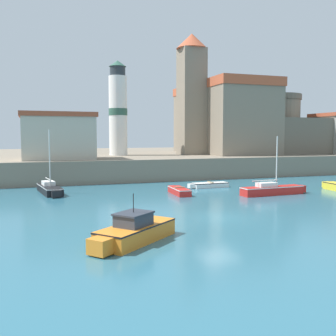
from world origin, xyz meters
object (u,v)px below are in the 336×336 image
sailboat_black_3 (50,189)px  sailboat_red_5 (273,189)px  dinghy_white_2 (209,185)px  harbor_shed_near_wharf (58,136)px  lighthouse (118,110)px  motorboat_orange_0 (134,231)px  church (220,116)px  fortress (278,133)px  dinghy_red_4 (179,191)px

sailboat_black_3 → sailboat_red_5: (17.96, -7.03, 0.02)m
dinghy_white_2 → harbor_shed_near_wharf: size_ratio=0.52×
dinghy_white_2 → lighthouse: bearing=108.4°
motorboat_orange_0 → dinghy_white_2: size_ratio=1.18×
sailboat_black_3 → church: size_ratio=0.32×
sailboat_red_5 → lighthouse: lighthouse is taller
lighthouse → harbor_shed_near_wharf: bearing=-141.6°
motorboat_orange_0 → sailboat_red_5: size_ratio=0.77×
church → lighthouse: 15.44m
sailboat_red_5 → harbor_shed_near_wharf: 23.53m
harbor_shed_near_wharf → lighthouse: bearing=38.4°
fortress → harbor_shed_near_wharf: bearing=-169.9°
sailboat_red_5 → motorboat_orange_0: bearing=-144.3°
dinghy_red_4 → sailboat_red_5: bearing=-21.4°
sailboat_black_3 → lighthouse: lighthouse is taller
sailboat_red_5 → harbor_shed_near_wharf: size_ratio=0.80×
sailboat_black_3 → lighthouse: bearing=58.6°
fortress → lighthouse: bearing=178.4°
dinghy_white_2 → harbor_shed_near_wharf: 17.45m
fortress → lighthouse: lighthouse is taller
church → lighthouse: bearing=-175.2°
dinghy_white_2 → sailboat_red_5: 6.78m
sailboat_red_5 → church: bearing=74.0°
dinghy_white_2 → church: size_ratio=0.23×
church → fortress: 9.16m
motorboat_orange_0 → harbor_shed_near_wharf: bearing=93.7°
sailboat_red_5 → fortress: bearing=54.7°
lighthouse → sailboat_black_3: bearing=-121.4°
harbor_shed_near_wharf → sailboat_red_5: bearing=-44.1°
dinghy_red_4 → dinghy_white_2: bearing=35.6°
harbor_shed_near_wharf → fortress: bearing=10.1°
motorboat_orange_0 → dinghy_white_2: motorboat_orange_0 is taller
motorboat_orange_0 → fortress: (30.29, 32.42, 4.95)m
dinghy_red_4 → fortress: (22.87, 18.82, 5.17)m
dinghy_red_4 → sailboat_red_5: (7.46, -2.92, 0.14)m
lighthouse → fortress: bearing=-1.6°
lighthouse → dinghy_white_2: bearing=-71.6°
sailboat_red_5 → harbor_shed_near_wharf: harbor_shed_near_wharf is taller
sailboat_black_3 → fortress: bearing=23.8°
sailboat_red_5 → lighthouse: (-8.59, 22.39, 7.94)m
dinghy_white_2 → fortress: size_ratio=0.32×
motorboat_orange_0 → fortress: bearing=47.0°
dinghy_red_4 → sailboat_red_5: size_ratio=0.63×
dinghy_red_4 → lighthouse: size_ratio=0.32×
motorboat_orange_0 → fortress: 44.64m
dinghy_white_2 → dinghy_red_4: 5.32m
motorboat_orange_0 → dinghy_white_2: bearing=54.9°
church → dinghy_white_2: bearing=-119.3°
dinghy_red_4 → sailboat_red_5: sailboat_red_5 is taller
sailboat_black_3 → church: bearing=33.9°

